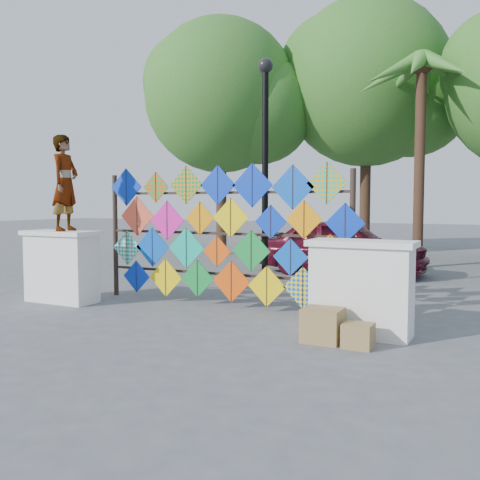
{
  "coord_description": "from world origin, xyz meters",
  "views": [
    {
      "loc": [
        4.44,
        -7.23,
        1.78
      ],
      "look_at": [
        0.48,
        0.6,
        1.16
      ],
      "focal_mm": 40.0,
      "sensor_mm": 36.0,
      "label": 1
    }
  ],
  "objects_px": {
    "lamppost": "(265,154)",
    "vendor_woman": "(65,183)",
    "kite_rack": "(223,235)",
    "sedan": "(342,246)"
  },
  "relations": [
    {
      "from": "lamppost",
      "to": "vendor_woman",
      "type": "bearing_deg",
      "value": -142.54
    },
    {
      "from": "kite_rack",
      "to": "vendor_woman",
      "type": "xyz_separation_m",
      "value": [
        -2.66,
        -0.93,
        0.9
      ]
    },
    {
      "from": "kite_rack",
      "to": "lamppost",
      "type": "height_order",
      "value": "lamppost"
    },
    {
      "from": "kite_rack",
      "to": "vendor_woman",
      "type": "height_order",
      "value": "vendor_woman"
    },
    {
      "from": "kite_rack",
      "to": "sedan",
      "type": "xyz_separation_m",
      "value": [
        0.66,
        4.98,
        -0.52
      ]
    },
    {
      "from": "vendor_woman",
      "to": "lamppost",
      "type": "relative_size",
      "value": 0.38
    },
    {
      "from": "vendor_woman",
      "to": "lamppost",
      "type": "distance_m",
      "value": 3.66
    },
    {
      "from": "kite_rack",
      "to": "vendor_woman",
      "type": "bearing_deg",
      "value": -160.74
    },
    {
      "from": "sedan",
      "to": "kite_rack",
      "type": "bearing_deg",
      "value": 173.36
    },
    {
      "from": "vendor_woman",
      "to": "sedan",
      "type": "xyz_separation_m",
      "value": [
        3.32,
        5.91,
        -1.42
      ]
    }
  ]
}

